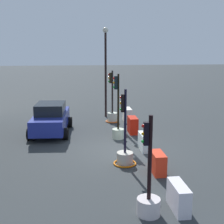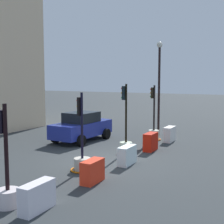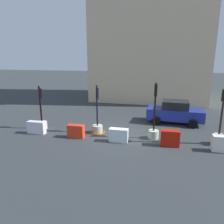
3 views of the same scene
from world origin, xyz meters
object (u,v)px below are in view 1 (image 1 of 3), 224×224
at_px(traffic_light_2, 118,126).
at_px(construction_barrier_2, 145,142).
at_px(traffic_light_3, 112,113).
at_px(traffic_light_1, 125,154).
at_px(construction_barrier_1, 158,163).
at_px(street_lamp_post, 106,62).
at_px(construction_barrier_3, 133,125).
at_px(construction_barrier_0, 179,197).
at_px(car_blue_estate, 51,119).
at_px(traffic_light_0, 149,197).
at_px(construction_barrier_4, 127,115).

xyz_separation_m(traffic_light_2, construction_barrier_2, (-1.92, -1.00, -0.29)).
height_order(traffic_light_3, construction_barrier_2, traffic_light_3).
xyz_separation_m(traffic_light_1, construction_barrier_1, (-1.01, -1.11, -0.04)).
bearing_deg(street_lamp_post, traffic_light_2, -177.81).
bearing_deg(construction_barrier_3, construction_barrier_0, 179.77).
bearing_deg(car_blue_estate, traffic_light_3, -58.39).
height_order(traffic_light_3, construction_barrier_1, traffic_light_3).
height_order(traffic_light_1, construction_barrier_1, traffic_light_1).
bearing_deg(traffic_light_0, construction_barrier_3, -6.59).
height_order(traffic_light_1, traffic_light_3, traffic_light_3).
distance_m(traffic_light_1, construction_barrier_1, 1.49).
bearing_deg(construction_barrier_3, car_blue_estate, 84.46).
bearing_deg(car_blue_estate, street_lamp_post, -41.51).
height_order(traffic_light_1, construction_barrier_0, traffic_light_1).
relative_size(traffic_light_2, traffic_light_3, 1.04).
height_order(traffic_light_2, street_lamp_post, street_lamp_post).
height_order(traffic_light_1, construction_barrier_2, traffic_light_1).
distance_m(traffic_light_2, traffic_light_3, 3.55).
bearing_deg(construction_barrier_3, construction_barrier_4, -2.37).
xyz_separation_m(traffic_light_2, construction_barrier_4, (3.56, -1.03, -0.26)).
xyz_separation_m(traffic_light_1, car_blue_estate, (4.89, 3.34, 0.38)).
bearing_deg(traffic_light_3, car_blue_estate, 121.61).
bearing_deg(construction_barrier_4, construction_barrier_1, 179.43).
bearing_deg(construction_barrier_2, construction_barrier_3, 1.61).
distance_m(construction_barrier_3, car_blue_estate, 4.45).
relative_size(traffic_light_1, street_lamp_post, 0.53).
relative_size(construction_barrier_0, construction_barrier_3, 1.14).
height_order(traffic_light_0, construction_barrier_4, traffic_light_0).
bearing_deg(traffic_light_1, traffic_light_2, -2.48).
bearing_deg(construction_barrier_3, traffic_light_2, 135.00).
xyz_separation_m(traffic_light_0, construction_barrier_2, (5.51, -1.04, -0.15)).
height_order(construction_barrier_0, street_lamp_post, street_lamp_post).
bearing_deg(traffic_light_1, construction_barrier_2, -35.44).
bearing_deg(car_blue_estate, construction_barrier_4, -63.93).
relative_size(traffic_light_3, construction_barrier_1, 3.22).
xyz_separation_m(traffic_light_1, construction_barrier_0, (-3.71, -1.04, -0.04)).
xyz_separation_m(traffic_light_0, car_blue_estate, (8.78, 3.45, 0.28)).
xyz_separation_m(traffic_light_1, construction_barrier_4, (7.11, -1.19, -0.01)).
bearing_deg(traffic_light_2, construction_barrier_0, -173.00).
height_order(traffic_light_0, construction_barrier_2, traffic_light_0).
distance_m(traffic_light_1, traffic_light_2, 3.55).
bearing_deg(traffic_light_1, street_lamp_post, 0.27).
height_order(traffic_light_3, construction_barrier_4, traffic_light_3).
height_order(construction_barrier_1, construction_barrier_3, construction_barrier_3).
xyz_separation_m(construction_barrier_0, street_lamp_post, (12.33, 1.08, 3.20)).
xyz_separation_m(construction_barrier_4, street_lamp_post, (1.51, 1.23, 3.18)).
height_order(construction_barrier_1, construction_barrier_4, construction_barrier_4).
bearing_deg(construction_barrier_0, traffic_light_1, 15.72).
xyz_separation_m(construction_barrier_0, construction_barrier_3, (8.17, -0.03, 0.04)).
height_order(traffic_light_2, construction_barrier_2, traffic_light_2).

